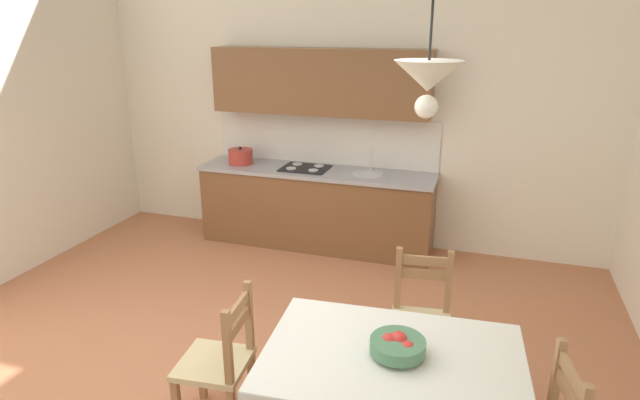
# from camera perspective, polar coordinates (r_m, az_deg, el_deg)

# --- Properties ---
(ground_plane) EXTENTS (6.37, 6.47, 0.10)m
(ground_plane) POSITION_cam_1_polar(r_m,az_deg,el_deg) (4.03, -9.41, -20.08)
(ground_plane) COLOR #B7704C
(wall_back) EXTENTS (6.37, 0.12, 4.23)m
(wall_back) POSITION_cam_1_polar(r_m,az_deg,el_deg) (5.96, 3.03, 15.38)
(wall_back) COLOR silver
(wall_back) RESTS_ON ground_plane
(kitchen_cabinetry) EXTENTS (2.65, 0.63, 2.20)m
(kitchen_cabinetry) POSITION_cam_1_polar(r_m,az_deg,el_deg) (5.92, -0.34, 2.99)
(kitchen_cabinetry) COLOR brown
(kitchen_cabinetry) RESTS_ON ground_plane
(dining_table) EXTENTS (1.47, 1.05, 0.75)m
(dining_table) POSITION_cam_1_polar(r_m,az_deg,el_deg) (3.06, 7.77, -18.23)
(dining_table) COLOR brown
(dining_table) RESTS_ON ground_plane
(dining_chair_tv_side) EXTENTS (0.46, 0.46, 0.93)m
(dining_chair_tv_side) POSITION_cam_1_polar(r_m,az_deg,el_deg) (3.49, -10.78, -16.90)
(dining_chair_tv_side) COLOR #D1BC89
(dining_chair_tv_side) RESTS_ON ground_plane
(dining_chair_kitchen_side) EXTENTS (0.47, 0.47, 0.93)m
(dining_chair_kitchen_side) POSITION_cam_1_polar(r_m,az_deg,el_deg) (3.91, 10.89, -12.66)
(dining_chair_kitchen_side) COLOR #D1BC89
(dining_chair_kitchen_side) RESTS_ON ground_plane
(fruit_bowl) EXTENTS (0.30, 0.30, 0.12)m
(fruit_bowl) POSITION_cam_1_polar(r_m,az_deg,el_deg) (2.96, 8.41, -15.32)
(fruit_bowl) COLOR #4C7F5B
(fruit_bowl) RESTS_ON dining_table
(pendant_lamp) EXTENTS (0.32, 0.32, 0.81)m
(pendant_lamp) POSITION_cam_1_polar(r_m,az_deg,el_deg) (2.52, 11.62, 12.78)
(pendant_lamp) COLOR black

